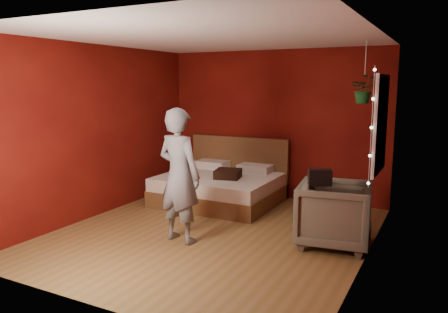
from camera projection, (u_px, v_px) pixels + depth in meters
floor at (213, 233)px, 5.97m from camera, size 4.50×4.50×0.00m
room_walls at (213, 110)px, 5.69m from camera, size 4.04×4.54×2.62m
window at (380, 124)px, 5.61m from camera, size 0.05×0.97×1.27m
fairy_lights at (371, 128)px, 5.17m from camera, size 0.04×0.04×1.45m
bed at (221, 186)px, 7.51m from camera, size 1.91×1.63×1.05m
person at (179, 176)px, 5.53m from camera, size 0.68×0.50×1.72m
armchair at (335, 214)px, 5.45m from camera, size 1.00×0.98×0.81m
handbag at (320, 177)px, 5.23m from camera, size 0.30×0.24×0.19m
throw_pillow at (228, 174)px, 7.19m from camera, size 0.48×0.48×0.14m
hanging_plant at (364, 89)px, 6.07m from camera, size 0.43×0.39×0.86m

